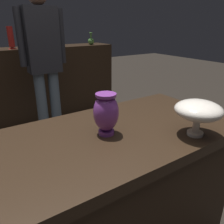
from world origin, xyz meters
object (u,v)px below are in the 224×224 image
vase_tall_behind (198,111)px  visitor_center_back (44,57)px  shelf_vase_center (11,38)px  vase_centerpiece (107,113)px  shelf_vase_far_right (91,41)px  shelf_vase_right (51,37)px

vase_tall_behind → visitor_center_back: bearing=92.9°
shelf_vase_center → vase_centerpiece: bearing=-91.6°
vase_centerpiece → visitor_center_back: visitor_center_back is taller
vase_tall_behind → shelf_vase_far_right: shelf_vase_far_right is taller
visitor_center_back → vase_centerpiece: bearing=82.4°
vase_centerpiece → vase_tall_behind: (0.33, -0.23, 0.01)m
shelf_vase_right → shelf_vase_center: shelf_vase_center is taller
vase_centerpiece → shelf_vase_right: (0.58, 2.26, 0.20)m
vase_centerpiece → shelf_vase_center: size_ratio=0.76×
vase_centerpiece → shelf_vase_center: shelf_vase_center is taller
vase_centerpiece → shelf_vase_far_right: 2.40m
vase_tall_behind → shelf_vase_center: bearing=96.4°
vase_tall_behind → shelf_vase_far_right: bearing=71.8°
shelf_vase_center → visitor_center_back: (0.17, -0.59, -0.16)m
shelf_vase_far_right → visitor_center_back: visitor_center_back is taller
shelf_vase_right → vase_centerpiece: bearing=-104.4°
shelf_vase_center → shelf_vase_right: bearing=11.5°
shelf_vase_center → shelf_vase_far_right: shelf_vase_center is taller
vase_tall_behind → shelf_vase_right: bearing=84.1°
shelf_vase_center → shelf_vase_far_right: 1.04m
shelf_vase_right → shelf_vase_center: bearing=-168.5°
vase_tall_behind → shelf_vase_center: size_ratio=0.82×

